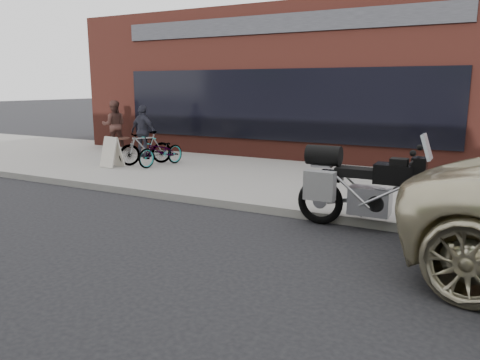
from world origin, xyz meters
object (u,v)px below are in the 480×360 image
Objects in this scene: cafe_table at (118,139)px; bicycle_rear at (146,148)px; bicycle_front at (161,151)px; motorcycle at (363,188)px; sandwich_sign at (112,152)px; cafe_patron_right at (143,131)px; cafe_patron_left at (114,125)px.

bicycle_rear is at bearing -34.20° from cafe_table.
cafe_table is (-3.07, 1.73, -0.01)m from bicycle_front.
motorcycle is 7.26m from sandwich_sign.
bicycle_rear reaches higher than cafe_table.
cafe_patron_right reaches higher than sandwich_sign.
motorcycle is 3.15× the size of sandwich_sign.
bicycle_rear is at bearing 106.60° from cafe_patron_left.
bicycle_rear is at bearing 157.53° from motorcycle.
cafe_patron_right is at bearing 154.95° from bicycle_front.
sandwich_sign is at bearing 91.82° from cafe_patron_left.
bicycle_front is 1.73m from cafe_patron_right.
motorcycle is at bearing 114.18° from cafe_patron_left.
cafe_patron_right is at bearing -24.26° from cafe_table.
sandwich_sign is at bearing -134.89° from bicycle_front.
bicycle_front is 1.03× the size of bicycle_rear.
motorcycle is 1.68× the size of bicycle_rear.
bicycle_rear reaches higher than bicycle_front.
cafe_table is (-2.56, 1.74, -0.06)m from bicycle_rear.
bicycle_rear is at bearing 60.88° from sandwich_sign.
cafe_patron_left reaches higher than cafe_patron_right.
bicycle_front is at bearing 42.71° from sandwich_sign.
cafe_table is (-9.02, 4.40, -0.14)m from motorcycle.
motorcycle is 1.64× the size of bicycle_front.
sandwich_sign is at bearing 105.90° from cafe_patron_right.
cafe_patron_right reaches higher than motorcycle.
bicycle_front is at bearing 110.90° from cafe_patron_left.
bicycle_front is at bearing 155.75° from motorcycle.
cafe_patron_left is at bearing 139.17° from sandwich_sign.
cafe_patron_left is at bearing 151.11° from cafe_table.
cafe_table is at bearing 153.90° from motorcycle.
motorcycle is 10.39m from cafe_patron_left.
sandwich_sign is at bearing -50.54° from cafe_table.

